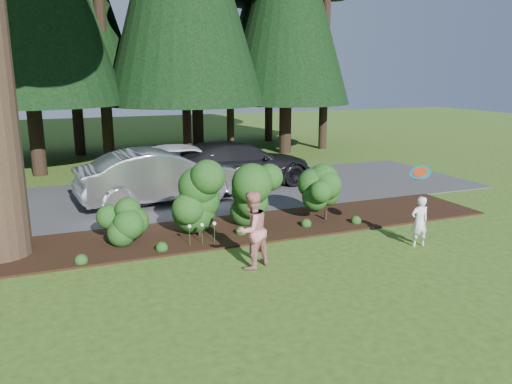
{
  "coord_description": "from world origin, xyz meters",
  "views": [
    {
      "loc": [
        -3.27,
        -8.39,
        3.96
      ],
      "look_at": [
        0.89,
        1.97,
        1.3
      ],
      "focal_mm": 35.0,
      "sensor_mm": 36.0,
      "label": 1
    }
  ],
  "objects": [
    {
      "name": "ground",
      "position": [
        0.0,
        0.0,
        0.0
      ],
      "size": [
        80.0,
        80.0,
        0.0
      ],
      "primitive_type": "plane",
      "color": "#324E16",
      "rests_on": "ground"
    },
    {
      "name": "mulch_bed",
      "position": [
        0.0,
        3.25,
        0.03
      ],
      "size": [
        16.0,
        2.5,
        0.05
      ],
      "primitive_type": "cube",
      "color": "black",
      "rests_on": "ground"
    },
    {
      "name": "driveway",
      "position": [
        0.0,
        7.5,
        0.01
      ],
      "size": [
        22.0,
        6.0,
        0.03
      ],
      "primitive_type": "cube",
      "color": "#38383A",
      "rests_on": "ground"
    },
    {
      "name": "shrub_row",
      "position": [
        0.77,
        3.14,
        0.81
      ],
      "size": [
        6.53,
        1.6,
        1.61
      ],
      "color": "#1C4515",
      "rests_on": "ground"
    },
    {
      "name": "lily_cluster",
      "position": [
        -0.3,
        2.4,
        0.5
      ],
      "size": [
        0.69,
        0.09,
        0.57
      ],
      "color": "#1C4515",
      "rests_on": "ground"
    },
    {
      "name": "car_silver_wagon",
      "position": [
        -0.38,
        6.77,
        0.86
      ],
      "size": [
        5.2,
        2.29,
        1.66
      ],
      "primitive_type": "imported",
      "rotation": [
        0.0,
        0.0,
        1.68
      ],
      "color": "#B4B4B9",
      "rests_on": "driveway"
    },
    {
      "name": "car_white_suv",
      "position": [
        0.78,
        8.0,
        0.83
      ],
      "size": [
        6.09,
        3.59,
        1.59
      ],
      "primitive_type": "imported",
      "rotation": [
        0.0,
        0.0,
        1.74
      ],
      "color": "silver",
      "rests_on": "driveway"
    },
    {
      "name": "car_dark_suv",
      "position": [
        2.62,
        8.01,
        0.84
      ],
      "size": [
        5.72,
        2.68,
        1.62
      ],
      "primitive_type": "imported",
      "rotation": [
        0.0,
        0.0,
        1.65
      ],
      "color": "black",
      "rests_on": "driveway"
    },
    {
      "name": "child",
      "position": [
        4.41,
        0.51,
        0.6
      ],
      "size": [
        0.47,
        0.34,
        1.2
      ],
      "primitive_type": "imported",
      "rotation": [
        0.0,
        0.0,
        3.01
      ],
      "color": "white",
      "rests_on": "ground"
    },
    {
      "name": "adult",
      "position": [
        0.3,
        0.74,
        0.82
      ],
      "size": [
        0.98,
        0.89,
        1.64
      ],
      "primitive_type": "imported",
      "rotation": [
        0.0,
        0.0,
        3.57
      ],
      "color": "#B3171C",
      "rests_on": "ground"
    },
    {
      "name": "frisbee",
      "position": [
        4.3,
        0.48,
        1.78
      ],
      "size": [
        0.47,
        0.46,
        0.36
      ],
      "color": "#157178",
      "rests_on": "ground"
    }
  ]
}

